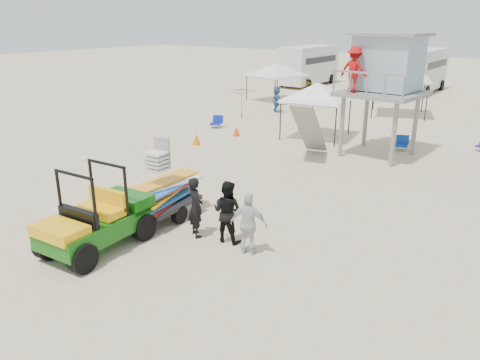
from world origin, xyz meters
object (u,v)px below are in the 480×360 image
Objects in this scene: utility_cart at (93,213)px; lifeguard_tower at (383,68)px; man_left at (196,207)px; surf_trailer at (162,189)px.

lifeguard_tower is at bearing 78.95° from utility_cart.
lifeguard_tower is (0.92, 10.45, 2.79)m from man_left.
utility_cart is 2.34m from surf_trailer.
utility_cart is 2.55m from man_left.
utility_cart is 13.00m from lifeguard_tower.
utility_cart is at bearing -101.05° from lifeguard_tower.
surf_trailer is 0.52× the size of lifeguard_tower.
utility_cart reaches higher than man_left.
man_left is at bearing -11.19° from surf_trailer.
surf_trailer reaches higher than utility_cart.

